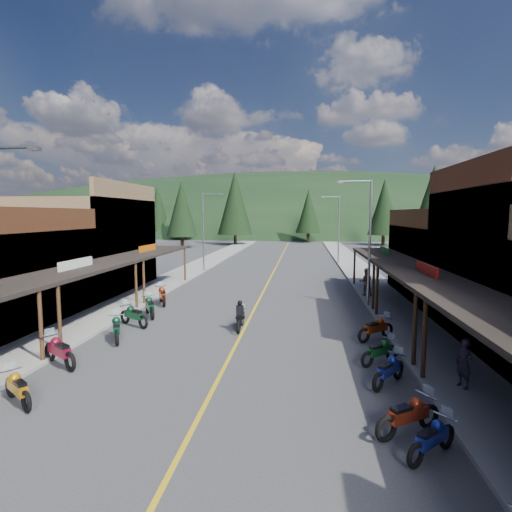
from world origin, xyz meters
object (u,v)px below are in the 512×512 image
(bike_west_7, at_px, (116,327))
(pine_3, at_px, (308,211))
(pine_1, at_px, (182,208))
(streetlight_1, at_px, (205,228))
(shop_west_3, at_px, (84,245))
(shop_east_3, at_px, (460,263))
(streetlight_3, at_px, (338,226))
(bike_west_8, at_px, (134,314))
(pine_9, at_px, (446,211))
(bike_east_8, at_px, (376,327))
(pedestrian_east_a, at_px, (464,363))
(pine_4, at_px, (384,207))
(bike_east_4, at_px, (432,437))
(bike_east_6, at_px, (389,369))
(bike_west_10, at_px, (162,294))
(pedestrian_east_b, at_px, (366,282))
(pine_5, at_px, (451,204))
(pine_0, at_px, (97,211))
(bike_west_6, at_px, (59,350))
(rider_on_bike, at_px, (241,318))
(pine_8, at_px, (136,213))
(bike_west_9, at_px, (150,305))
(pine_11, at_px, (433,204))
(pine_7, at_px, (158,208))
(pine_10, at_px, (182,209))
(pine_2, at_px, (235,203))
(bike_west_5, at_px, (18,387))
(streetlight_2, at_px, (367,237))
(bike_east_5, at_px, (408,413))

(bike_west_7, bearing_deg, pine_3, 54.80)
(pine_1, bearing_deg, streetlight_1, -70.45)
(shop_west_3, relative_size, shop_east_3, 1.00)
(streetlight_3, xyz_separation_m, bike_west_8, (-12.77, -27.97, -3.82))
(pine_9, relative_size, bike_east_8, 4.96)
(shop_west_3, height_order, pedestrian_east_a, shop_west_3)
(pine_4, relative_size, bike_east_4, 6.61)
(streetlight_3, height_order, pine_3, pine_3)
(bike_west_8, bearing_deg, bike_east_6, -85.38)
(bike_west_10, xyz_separation_m, pedestrian_east_b, (13.52, 3.90, 0.44))
(shop_east_3, xyz_separation_m, pine_5, (20.25, 60.70, 5.46))
(pine_0, xyz_separation_m, bike_west_7, (34.39, -62.35, -5.84))
(shop_east_3, relative_size, pine_5, 0.78)
(bike_west_6, bearing_deg, bike_west_10, 31.52)
(pine_1, height_order, pedestrian_east_a, pine_1)
(bike_east_4, bearing_deg, bike_west_6, -152.07)
(shop_west_3, relative_size, rider_on_bike, 5.22)
(pine_9, relative_size, bike_east_4, 5.72)
(shop_west_3, bearing_deg, bike_west_8, -49.33)
(pine_1, height_order, bike_east_4, pine_1)
(bike_west_7, xyz_separation_m, bike_west_8, (-0.21, 2.38, -0.01))
(pine_8, bearing_deg, bike_west_9, -65.67)
(streetlight_3, bearing_deg, pine_11, 31.51)
(streetlight_3, distance_m, bike_west_7, 33.06)
(pedestrian_east_a, bearing_deg, bike_west_6, -116.70)
(pine_3, distance_m, pine_7, 37.37)
(pine_7, height_order, bike_west_8, pine_7)
(pine_10, relative_size, pedestrian_east_a, 7.00)
(shop_west_3, distance_m, pine_11, 43.22)
(pine_2, bearing_deg, bike_west_8, -85.73)
(pine_3, xyz_separation_m, bike_west_5, (-9.74, -72.68, -5.90))
(shop_west_3, height_order, streetlight_2, shop_west_3)
(pine_10, xyz_separation_m, bike_west_7, (12.39, -50.35, -6.14))
(pine_0, height_order, pine_5, pine_5)
(pine_0, relative_size, bike_east_8, 5.05)
(pine_1, height_order, bike_east_6, pine_1)
(pine_11, relative_size, bike_west_10, 5.28)
(pine_0, bearing_deg, bike_west_6, -62.84)
(pine_0, xyz_separation_m, bike_east_5, (45.79, -69.04, -5.88))
(streetlight_1, distance_m, bike_west_7, 22.71)
(bike_east_6, height_order, bike_east_8, bike_east_8)
(pedestrian_east_a, bearing_deg, pine_0, -168.61)
(pine_1, distance_m, bike_west_7, 73.01)
(pine_2, relative_size, pine_8, 1.40)
(pine_4, distance_m, rider_on_bike, 61.04)
(bike_west_5, xyz_separation_m, pedestrian_east_a, (14.02, 2.58, 0.40))
(pine_3, distance_m, pine_11, 32.26)
(pine_2, relative_size, pine_4, 1.12)
(pine_0, height_order, pine_8, pine_0)
(pine_3, bearing_deg, pine_11, -60.26)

